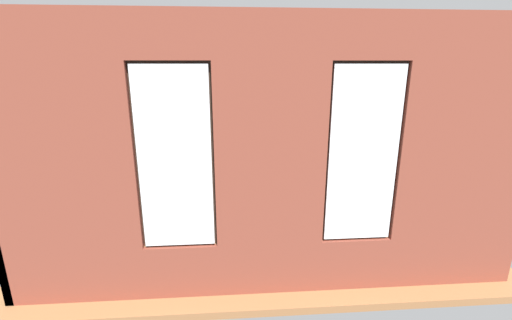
# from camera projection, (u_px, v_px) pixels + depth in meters

# --- Properties ---
(ground_plane) EXTENTS (6.93, 6.27, 0.10)m
(ground_plane) POSITION_uv_depth(u_px,v_px,m) (254.00, 206.00, 7.02)
(ground_plane) COLOR #99663D
(brick_wall_with_windows) EXTENTS (6.33, 0.30, 3.31)m
(brick_wall_with_windows) POSITION_uv_depth(u_px,v_px,m) (270.00, 167.00, 3.92)
(brick_wall_with_windows) COLOR brown
(brick_wall_with_windows) RESTS_ON ground_plane
(white_wall_right) EXTENTS (0.10, 5.27, 3.31)m
(white_wall_right) POSITION_uv_depth(u_px,v_px,m) (82.00, 128.00, 6.13)
(white_wall_right) COLOR silver
(white_wall_right) RESTS_ON ground_plane
(couch_by_window) EXTENTS (2.07, 0.87, 0.80)m
(couch_by_window) POSITION_uv_depth(u_px,v_px,m) (241.00, 241.00, 4.88)
(couch_by_window) COLOR black
(couch_by_window) RESTS_ON ground_plane
(couch_left) EXTENTS (0.87, 1.75, 0.80)m
(couch_left) POSITION_uv_depth(u_px,v_px,m) (377.00, 189.00, 6.88)
(couch_left) COLOR black
(couch_left) RESTS_ON ground_plane
(coffee_table) EXTENTS (1.26, 0.74, 0.42)m
(coffee_table) POSITION_uv_depth(u_px,v_px,m) (255.00, 182.00, 7.19)
(coffee_table) COLOR #A87547
(coffee_table) RESTS_ON ground_plane
(cup_ceramic) EXTENTS (0.08, 0.08, 0.09)m
(cup_ceramic) POSITION_uv_depth(u_px,v_px,m) (255.00, 177.00, 7.17)
(cup_ceramic) COLOR #4C4C51
(cup_ceramic) RESTS_ON coffee_table
(candle_jar) EXTENTS (0.08, 0.08, 0.11)m
(candle_jar) POSITION_uv_depth(u_px,v_px,m) (247.00, 176.00, 7.24)
(candle_jar) COLOR #B7333D
(candle_jar) RESTS_ON coffee_table
(table_plant_small) EXTENTS (0.13, 0.13, 0.20)m
(table_plant_small) POSITION_uv_depth(u_px,v_px,m) (260.00, 176.00, 7.05)
(table_plant_small) COLOR #9E5638
(table_plant_small) RESTS_ON coffee_table
(remote_black) EXTENTS (0.17, 0.13, 0.02)m
(remote_black) POSITION_uv_depth(u_px,v_px,m) (237.00, 181.00, 7.04)
(remote_black) COLOR black
(remote_black) RESTS_ON coffee_table
(media_console) EXTENTS (1.12, 0.42, 0.45)m
(media_console) POSITION_uv_depth(u_px,v_px,m) (116.00, 192.00, 7.02)
(media_console) COLOR black
(media_console) RESTS_ON ground_plane
(tv_flatscreen) EXTENTS (0.95, 0.20, 0.65)m
(tv_flatscreen) POSITION_uv_depth(u_px,v_px,m) (113.00, 166.00, 6.87)
(tv_flatscreen) COLOR black
(tv_flatscreen) RESTS_ON media_console
(papasan_chair) EXTENTS (1.01, 1.01, 0.66)m
(papasan_chair) POSITION_uv_depth(u_px,v_px,m) (252.00, 159.00, 8.69)
(papasan_chair) COLOR olive
(papasan_chair) RESTS_ON ground_plane
(potted_plant_mid_room_small) EXTENTS (0.42, 0.42, 0.64)m
(potted_plant_mid_room_small) POSITION_uv_depth(u_px,v_px,m) (291.00, 176.00, 7.36)
(potted_plant_mid_room_small) COLOR gray
(potted_plant_mid_room_small) RESTS_ON ground_plane
(potted_plant_foreground_right) EXTENTS (0.56, 0.56, 0.98)m
(potted_plant_foreground_right) POSITION_uv_depth(u_px,v_px,m) (149.00, 151.00, 8.65)
(potted_plant_foreground_right) COLOR beige
(potted_plant_foreground_right) RESTS_ON ground_plane
(potted_plant_by_left_couch) EXTENTS (0.37, 0.37, 0.60)m
(potted_plant_by_left_couch) POSITION_uv_depth(u_px,v_px,m) (337.00, 167.00, 8.10)
(potted_plant_by_left_couch) COLOR #9E5638
(potted_plant_by_left_couch) RESTS_ON ground_plane
(potted_plant_between_couches) EXTENTS (0.73, 0.70, 1.19)m
(potted_plant_between_couches) POSITION_uv_depth(u_px,v_px,m) (342.00, 216.00, 4.95)
(potted_plant_between_couches) COLOR #47423D
(potted_plant_between_couches) RESTS_ON ground_plane
(potted_plant_corner_far_left) EXTENTS (0.78, 0.78, 1.07)m
(potted_plant_corner_far_left) POSITION_uv_depth(u_px,v_px,m) (446.00, 214.00, 4.90)
(potted_plant_corner_far_left) COLOR gray
(potted_plant_corner_far_left) RESTS_ON ground_plane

